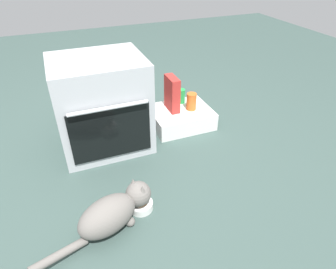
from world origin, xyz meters
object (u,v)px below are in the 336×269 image
(pantry_cabinet, at_px, (181,117))
(soda_can, at_px, (181,96))
(oven, at_px, (102,105))
(sauce_jar, at_px, (191,102))
(cat, at_px, (113,212))
(cereal_box, at_px, (172,94))
(food_bowl, at_px, (141,205))

(pantry_cabinet, relative_size, soda_can, 4.06)
(oven, xyz_separation_m, sauce_jar, (0.72, 0.02, -0.12))
(oven, xyz_separation_m, cat, (-0.12, -0.80, -0.22))
(sauce_jar, bearing_deg, oven, -178.36)
(pantry_cabinet, xyz_separation_m, cereal_box, (-0.07, 0.03, 0.21))
(food_bowl, bearing_deg, pantry_cabinet, 52.62)
(food_bowl, height_order, sauce_jar, sauce_jar)
(sauce_jar, bearing_deg, soda_can, 101.23)
(food_bowl, distance_m, soda_can, 1.11)
(oven, relative_size, soda_can, 5.55)
(soda_can, bearing_deg, cereal_box, -144.40)
(cereal_box, bearing_deg, cat, -128.39)
(cereal_box, distance_m, soda_can, 0.17)
(soda_can, bearing_deg, food_bowl, -125.80)
(oven, relative_size, cat, 1.01)
(cereal_box, relative_size, sauce_jar, 2.00)
(oven, relative_size, food_bowl, 4.77)
(food_bowl, height_order, cat, cat)
(pantry_cabinet, height_order, cereal_box, cereal_box)
(pantry_cabinet, height_order, soda_can, soda_can)
(food_bowl, xyz_separation_m, soda_can, (0.64, 0.89, 0.17))
(cat, bearing_deg, soda_can, 27.51)
(food_bowl, relative_size, sauce_jar, 1.00)
(cat, distance_m, cereal_box, 1.13)
(food_bowl, relative_size, cat, 0.21)
(food_bowl, bearing_deg, oven, 93.73)
(cereal_box, relative_size, soda_can, 2.33)
(oven, bearing_deg, pantry_cabinet, 3.79)
(sauce_jar, bearing_deg, pantry_cabinet, 165.29)
(pantry_cabinet, relative_size, sauce_jar, 3.48)
(oven, distance_m, soda_can, 0.72)
(oven, distance_m, pantry_cabinet, 0.69)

